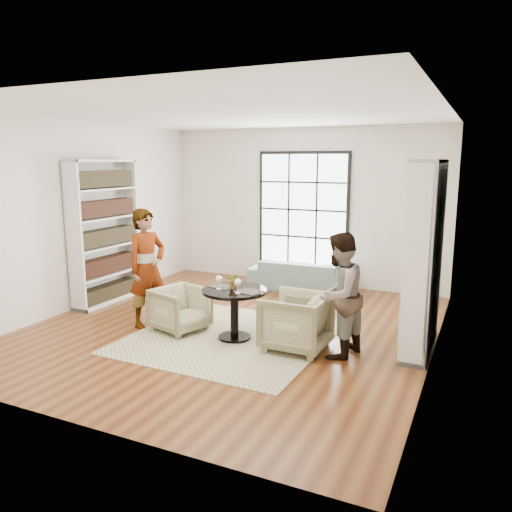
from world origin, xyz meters
The scene contains 16 objects.
ground centered at (0.00, 0.00, 0.00)m, with size 6.00×6.00×0.00m, color brown.
room_shell centered at (0.00, 0.54, 1.26)m, with size 6.00×6.01×6.00m.
rug centered at (0.17, -0.41, 0.01)m, with size 2.57×2.57×0.01m, color tan.
pedestal_table centered at (0.25, -0.40, 0.51)m, with size 0.87×0.87×0.69m.
sofa centered at (0.17, 2.45, 0.28)m, with size 1.91×0.75×0.56m, color slate.
armchair_left centered at (-0.61, -0.42, 0.31)m, with size 0.67×0.69×0.63m, color tan.
armchair_right centered at (1.12, -0.39, 0.36)m, with size 0.78×0.80×0.73m, color tan.
person_left centered at (-1.16, -0.42, 0.86)m, with size 0.63×0.41×1.72m, color gray.
person_right centered at (1.67, -0.39, 0.77)m, with size 0.75×0.59×1.55m, color gray.
placemat_left centered at (0.03, -0.34, 0.70)m, with size 0.34×0.26×0.01m, color black.
placemat_right centered at (0.48, -0.44, 0.70)m, with size 0.34×0.26×0.01m, color black.
cutlery_left centered at (0.03, -0.34, 0.70)m, with size 0.14×0.22×0.01m, color silver, non-canonical shape.
cutlery_right centered at (0.48, -0.44, 0.70)m, with size 0.14×0.22×0.01m, color silver, non-canonical shape.
wine_glass_left centered at (0.06, -0.49, 0.83)m, with size 0.09×0.09×0.19m.
wine_glass_right centered at (0.38, -0.56, 0.83)m, with size 0.09×0.09×0.19m.
flower_centerpiece centered at (0.24, -0.38, 0.80)m, with size 0.19×0.17×0.21m, color gray.
Camera 1 is at (3.23, -6.12, 2.39)m, focal length 35.00 mm.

